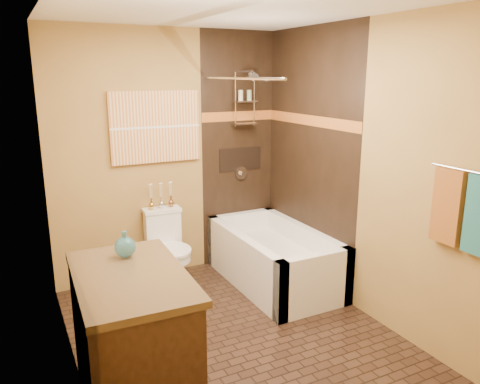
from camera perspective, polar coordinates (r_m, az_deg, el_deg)
floor at (r=3.94m, az=-0.52°, el=-17.28°), size 3.00×3.00×0.00m
wall_left at (r=3.13m, az=-20.66°, el=-1.69°), size 0.02×3.00×2.50m
wall_right at (r=4.12m, az=14.56°, el=2.44°), size 0.02×3.00×2.50m
wall_back at (r=4.82m, az=-8.57°, el=4.40°), size 2.40×0.02×2.50m
wall_front at (r=2.27m, az=16.69°, el=-7.25°), size 2.40×0.02×2.50m
ceiling at (r=3.39m, az=-0.62°, el=21.71°), size 3.00×3.00×0.00m
alcove_tile_back at (r=5.10m, az=-0.23°, el=5.10°), size 0.85×0.01×2.50m
alcove_tile_right at (r=4.69m, az=8.40°, el=4.14°), size 0.01×1.50×2.50m
mosaic_band_back at (r=5.05m, az=-0.18°, el=9.24°), size 0.85×0.01×0.10m
mosaic_band_right at (r=4.63m, az=8.47°, el=8.64°), size 0.01×1.50×0.10m
alcove_niche at (r=5.12m, az=0.06°, el=4.01°), size 0.50×0.01×0.25m
shower_fixtures at (r=4.97m, az=0.61°, el=9.69°), size 0.24×0.33×1.16m
curtain_rod at (r=4.21m, az=-0.26°, el=13.70°), size 0.03×1.55×0.03m
towel_bar at (r=3.35m, az=26.02°, el=2.30°), size 0.02×0.55×0.02m
towel_rust at (r=3.49m, az=23.96°, el=-1.61°), size 0.05×0.22×0.52m
sunset_painting at (r=4.71m, az=-10.26°, el=7.80°), size 0.90×0.04×0.70m
vanity_mirror at (r=2.64m, az=-19.70°, el=1.17°), size 0.01×1.00×0.90m
bathtub at (r=4.77m, az=4.10°, el=-8.47°), size 0.80×1.50×0.55m
toilet at (r=4.75m, az=-8.74°, el=-6.71°), size 0.38×0.56×0.74m
vanity at (r=3.07m, az=-12.92°, el=-17.51°), size 0.67×1.06×0.92m
teal_bottle at (r=3.09m, az=-13.85°, el=-6.20°), size 0.18×0.18×0.21m
bud_vases at (r=4.75m, az=-9.61°, el=-0.35°), size 0.26×0.05×0.26m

